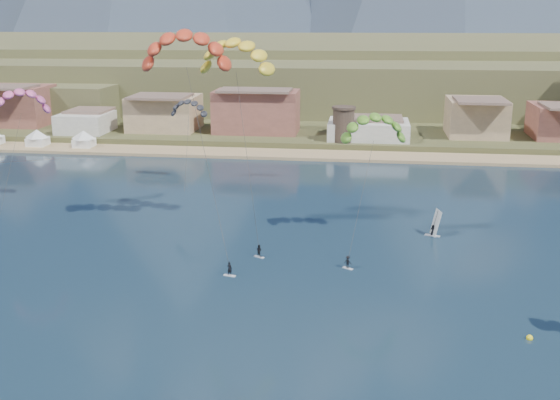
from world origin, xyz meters
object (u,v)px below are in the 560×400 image
object	(u,v)px
watchtower	(343,124)
kitesurfer_green	(374,125)
kitesurfer_red	(186,44)
kitesurfer_yellow	(236,51)
buoy	(530,338)
windsurfer	(434,228)

from	to	relation	value
watchtower	kitesurfer_green	world-z (taller)	kitesurfer_green
kitesurfer_red	kitesurfer_yellow	world-z (taller)	kitesurfer_red
watchtower	kitesurfer_green	xyz separation A→B (m)	(6.62, -67.84, 11.21)
watchtower	kitesurfer_green	distance (m)	69.07
watchtower	kitesurfer_red	bearing A→B (deg)	-105.86
kitesurfer_yellow	buoy	distance (m)	55.49
kitesurfer_green	windsurfer	xyz separation A→B (m)	(9.68, 3.91, -16.28)
buoy	kitesurfer_green	bearing A→B (deg)	119.96
windsurfer	kitesurfer_yellow	bearing A→B (deg)	-176.59
kitesurfer_red	kitesurfer_green	xyz separation A→B (m)	(26.46, 2.01, -11.13)
watchtower	kitesurfer_red	world-z (taller)	kitesurfer_red
windsurfer	watchtower	bearing A→B (deg)	104.30
kitesurfer_red	kitesurfer_yellow	bearing A→B (deg)	33.36
windsurfer	buoy	distance (m)	33.68
kitesurfer_green	windsurfer	world-z (taller)	kitesurfer_green
windsurfer	buoy	world-z (taller)	windsurfer
kitesurfer_red	buoy	distance (m)	58.40
kitesurfer_red	windsurfer	distance (m)	45.74
watchtower	windsurfer	xyz separation A→B (m)	(16.30, -63.93, -5.07)
watchtower	windsurfer	world-z (taller)	watchtower
kitesurfer_green	buoy	bearing A→B (deg)	-60.04
kitesurfer_red	kitesurfer_green	bearing A→B (deg)	4.35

